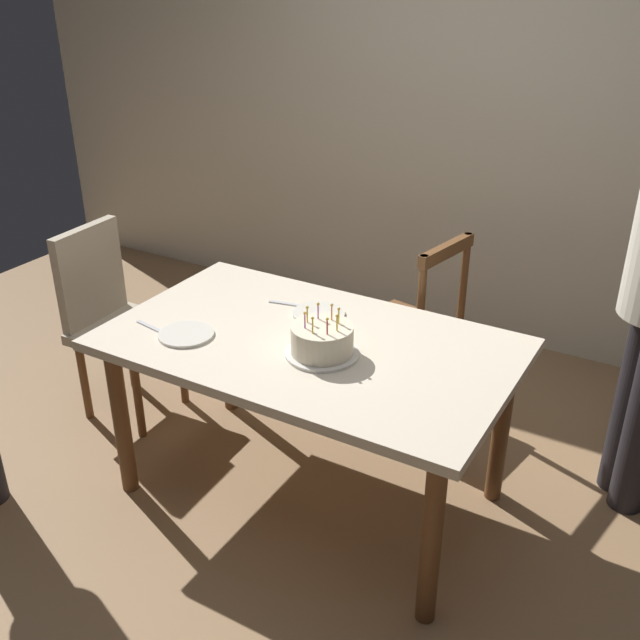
{
  "coord_description": "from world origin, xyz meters",
  "views": [
    {
      "loc": [
        1.3,
        -2.15,
        2.1
      ],
      "look_at": [
        0.05,
        0.0,
        0.85
      ],
      "focal_mm": 41.08,
      "sensor_mm": 36.0,
      "label": 1
    }
  ],
  "objects_px": {
    "chair_upholstered": "(112,312)",
    "birthday_cake": "(322,341)",
    "plate_near_celebrant": "(186,334)",
    "plate_far_side": "(319,313)",
    "chair_spindle_back": "(409,331)",
    "dining_table": "(309,360)"
  },
  "relations": [
    {
      "from": "chair_upholstered",
      "to": "plate_near_celebrant",
      "type": "bearing_deg",
      "value": -23.14
    },
    {
      "from": "chair_spindle_back",
      "to": "dining_table",
      "type": "bearing_deg",
      "value": -96.85
    },
    {
      "from": "plate_near_celebrant",
      "to": "dining_table",
      "type": "bearing_deg",
      "value": 25.9
    },
    {
      "from": "birthday_cake",
      "to": "chair_upholstered",
      "type": "bearing_deg",
      "value": 171.96
    },
    {
      "from": "chair_spindle_back",
      "to": "birthday_cake",
      "type": "bearing_deg",
      "value": -89.46
    },
    {
      "from": "dining_table",
      "to": "birthday_cake",
      "type": "distance_m",
      "value": 0.2
    },
    {
      "from": "plate_near_celebrant",
      "to": "plate_far_side",
      "type": "distance_m",
      "value": 0.55
    },
    {
      "from": "chair_upholstered",
      "to": "birthday_cake",
      "type": "bearing_deg",
      "value": -8.04
    },
    {
      "from": "birthday_cake",
      "to": "dining_table",
      "type": "bearing_deg",
      "value": 143.92
    },
    {
      "from": "plate_near_celebrant",
      "to": "chair_upholstered",
      "type": "bearing_deg",
      "value": 156.86
    },
    {
      "from": "plate_near_celebrant",
      "to": "plate_far_side",
      "type": "relative_size",
      "value": 1.0
    },
    {
      "from": "plate_far_side",
      "to": "dining_table",
      "type": "bearing_deg",
      "value": -69.47
    },
    {
      "from": "birthday_cake",
      "to": "chair_spindle_back",
      "type": "height_order",
      "value": "chair_spindle_back"
    },
    {
      "from": "dining_table",
      "to": "birthday_cake",
      "type": "bearing_deg",
      "value": -36.08
    },
    {
      "from": "plate_near_celebrant",
      "to": "plate_far_side",
      "type": "bearing_deg",
      "value": 49.88
    },
    {
      "from": "dining_table",
      "to": "chair_upholstered",
      "type": "height_order",
      "value": "chair_upholstered"
    },
    {
      "from": "plate_far_side",
      "to": "chair_spindle_back",
      "type": "bearing_deg",
      "value": 73.14
    },
    {
      "from": "dining_table",
      "to": "chair_spindle_back",
      "type": "xyz_separation_m",
      "value": [
        0.09,
        0.79,
        -0.2
      ]
    },
    {
      "from": "dining_table",
      "to": "plate_near_celebrant",
      "type": "height_order",
      "value": "plate_near_celebrant"
    },
    {
      "from": "plate_near_celebrant",
      "to": "plate_far_side",
      "type": "xyz_separation_m",
      "value": [
        0.36,
        0.42,
        0.0
      ]
    },
    {
      "from": "birthday_cake",
      "to": "plate_far_side",
      "type": "distance_m",
      "value": 0.34
    },
    {
      "from": "plate_far_side",
      "to": "chair_upholstered",
      "type": "relative_size",
      "value": 0.23
    }
  ]
}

